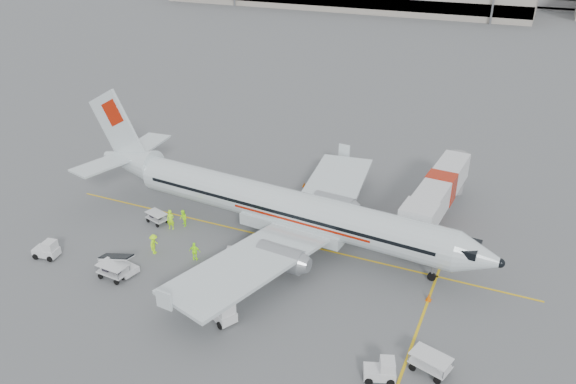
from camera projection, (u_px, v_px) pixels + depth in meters
name	position (u px, v px, depth m)	size (l,w,h in m)	color
ground	(279.00, 239.00, 50.11)	(360.00, 360.00, 0.00)	#56595B
stripe_lead	(279.00, 239.00, 50.10)	(44.00, 0.20, 0.01)	yellow
stripe_cross	(414.00, 339.00, 38.46)	(0.20, 20.00, 0.01)	yellow
aircraft	(286.00, 184.00, 47.82)	(39.09, 30.64, 10.78)	silver
jet_bridge	(439.00, 197.00, 52.51)	(3.24, 17.27, 4.53)	silver
belt_loader	(117.00, 258.00, 45.21)	(4.57, 1.71, 2.48)	silver
tug_fore	(380.00, 369.00, 34.86)	(1.97, 1.13, 1.52)	silver
tug_mid	(221.00, 310.00, 39.88)	(2.28, 1.30, 1.76)	silver
tug_aft	(46.00, 249.00, 47.20)	(2.05, 1.17, 1.58)	silver
cart_loaded_a	(113.00, 271.00, 44.57)	(2.40, 1.42, 1.25)	silver
cart_loaded_b	(157.00, 218.00, 52.51)	(2.05, 1.21, 1.07)	silver
cart_empty_a	(241.00, 257.00, 46.37)	(2.44, 1.44, 1.27)	silver
cart_empty_b	(430.00, 363.00, 35.46)	(2.49, 1.47, 1.30)	silver
cone_nose	(429.00, 297.00, 42.11)	(0.40, 0.40, 0.65)	#E65B03
cone_port	(304.00, 184.00, 59.43)	(0.36, 0.36, 0.58)	#E65B03
crew_a	(171.00, 220.00, 51.30)	(0.70, 0.46, 1.93)	#ADFF10
crew_b	(183.00, 218.00, 51.84)	(0.79, 0.62, 1.63)	#ADFF10
crew_c	(154.00, 244.00, 47.64)	(1.17, 0.68, 1.82)	#ADFF10
crew_d	(195.00, 251.00, 46.77)	(0.97, 0.40, 1.66)	#ADFF10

